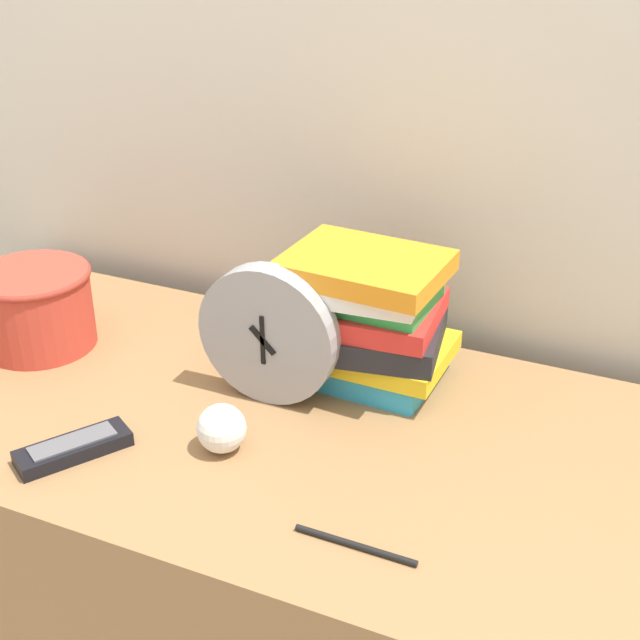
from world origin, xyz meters
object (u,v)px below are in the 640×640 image
object	(u,v)px
basket	(36,305)
crumpled_paper_ball	(222,428)
desk_clock	(268,335)
book_stack	(365,319)
tv_remote	(73,448)
pen	(355,545)

from	to	relation	value
basket	crumpled_paper_ball	distance (m)	0.44
desk_clock	crumpled_paper_ball	world-z (taller)	desk_clock
book_stack	basket	xyz separation A→B (m)	(-0.53, -0.11, -0.03)
desk_clock	crumpled_paper_ball	bearing A→B (deg)	-89.99
basket	tv_remote	bearing A→B (deg)	-43.30
tv_remote	crumpled_paper_ball	distance (m)	0.20
pen	basket	bearing A→B (deg)	159.66
desk_clock	crumpled_paper_ball	size ratio (longest dim) A/B	3.13
pen	desk_clock	bearing A→B (deg)	133.63
desk_clock	book_stack	distance (m)	0.15
basket	crumpled_paper_ball	xyz separation A→B (m)	(0.42, -0.14, -0.04)
basket	desk_clock	bearing A→B (deg)	0.79
basket	book_stack	bearing A→B (deg)	12.22
desk_clock	basket	bearing A→B (deg)	-179.21
desk_clock	tv_remote	size ratio (longest dim) A/B	1.36
pen	tv_remote	bearing A→B (deg)	177.88
crumpled_paper_ball	tv_remote	bearing A→B (deg)	-152.53
crumpled_paper_ball	pen	bearing A→B (deg)	-24.32
book_stack	tv_remote	world-z (taller)	book_stack
basket	pen	distance (m)	0.71
book_stack	crumpled_paper_ball	bearing A→B (deg)	-113.12
desk_clock	basket	size ratio (longest dim) A/B	1.12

